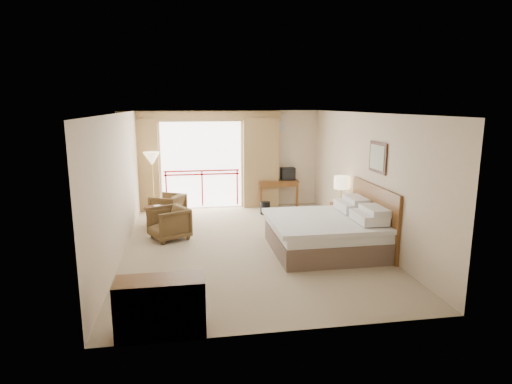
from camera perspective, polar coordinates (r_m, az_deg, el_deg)
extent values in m
plane|color=gray|center=(8.96, -1.02, -7.05)|extent=(7.00, 7.00, 0.00)
plane|color=white|center=(8.49, -1.09, 10.49)|extent=(7.00, 7.00, 0.00)
plane|color=beige|center=(12.06, -3.47, 4.38)|extent=(5.00, 0.00, 5.00)
plane|color=beige|center=(5.27, 4.49, -5.15)|extent=(5.00, 0.00, 5.00)
plane|color=beige|center=(8.63, -17.71, 0.94)|extent=(0.00, 7.00, 7.00)
plane|color=beige|center=(9.31, 14.36, 1.88)|extent=(0.00, 7.00, 7.00)
plane|color=white|center=(12.00, -7.26, 3.55)|extent=(2.40, 0.00, 2.40)
cube|color=#B50F13|center=(12.02, -7.23, 2.35)|extent=(2.09, 0.03, 0.04)
cube|color=#B50F13|center=(12.01, -7.24, 2.83)|extent=(2.09, 0.03, 0.04)
cube|color=#B50F13|center=(12.10, -11.87, 0.33)|extent=(0.04, 0.03, 1.00)
cube|color=#B50F13|center=(12.09, -7.18, 0.48)|extent=(0.04, 0.03, 1.00)
cube|color=#B50F13|center=(12.17, -2.52, 0.63)|extent=(0.04, 0.03, 1.00)
cube|color=olive|center=(11.92, -15.20, 3.42)|extent=(1.00, 0.26, 2.50)
cube|color=olive|center=(12.04, 0.64, 3.91)|extent=(1.00, 0.26, 2.50)
cube|color=olive|center=(11.79, -7.41, 9.99)|extent=(4.40, 0.22, 0.28)
cube|color=silver|center=(12.15, 2.67, 9.17)|extent=(0.50, 0.04, 0.50)
cube|color=brown|center=(8.67, 9.15, -6.46)|extent=(2.05, 2.00, 0.40)
cube|color=white|center=(8.58, 9.22, -4.55)|extent=(2.01, 1.96, 0.22)
cube|color=white|center=(8.53, 8.93, -3.73)|extent=(2.09, 2.06, 0.08)
cube|color=white|center=(8.35, 14.82, -3.25)|extent=(0.50, 0.75, 0.18)
cube|color=white|center=(9.16, 12.54, -1.84)|extent=(0.50, 0.75, 0.18)
cube|color=white|center=(8.38, 15.68, -2.41)|extent=(0.40, 0.70, 0.14)
cube|color=white|center=(9.18, 13.33, -1.08)|extent=(0.40, 0.70, 0.14)
cube|color=#592E10|center=(8.91, 15.43, -3.23)|extent=(0.06, 2.10, 1.30)
cube|color=black|center=(8.69, 15.95, 4.45)|extent=(0.03, 0.72, 0.60)
cube|color=silver|center=(8.68, 15.83, 4.45)|extent=(0.01, 0.60, 0.48)
cube|color=#592E10|center=(10.18, 11.27, -3.22)|extent=(0.46, 0.53, 0.60)
cylinder|color=tan|center=(10.14, 11.25, -1.28)|extent=(0.15, 0.15, 0.04)
cylinder|color=tan|center=(10.10, 11.29, -0.25)|extent=(0.03, 0.03, 0.37)
cylinder|color=#FFE5B2|center=(10.05, 11.35, 1.26)|extent=(0.35, 0.35, 0.29)
cube|color=black|center=(9.94, 11.38, -1.53)|extent=(0.23, 0.21, 0.09)
cube|color=#592E10|center=(12.23, 2.87, 1.51)|extent=(1.14, 0.55, 0.05)
cube|color=#592E10|center=(11.97, 0.65, -0.50)|extent=(0.06, 0.06, 0.70)
cube|color=#592E10|center=(12.20, 5.49, -0.33)|extent=(0.06, 0.06, 0.70)
cube|color=#592E10|center=(12.43, 0.27, -0.05)|extent=(0.06, 0.06, 0.70)
cube|color=#592E10|center=(12.65, 4.94, 0.11)|extent=(0.06, 0.06, 0.70)
cube|color=#592E10|center=(12.51, 2.63, 0.37)|extent=(1.05, 0.03, 0.52)
cube|color=#592E10|center=(12.01, 3.12, 0.95)|extent=(1.05, 0.03, 0.11)
cube|color=black|center=(12.27, 4.26, 2.45)|extent=(0.39, 0.30, 0.35)
cube|color=black|center=(12.12, 4.42, 2.34)|extent=(0.35, 0.02, 0.28)
cylinder|color=black|center=(12.14, 1.27, 2.21)|extent=(0.16, 0.16, 0.28)
cylinder|color=white|center=(12.13, 2.00, 1.77)|extent=(0.08, 0.08, 0.10)
cylinder|color=black|center=(11.35, 1.23, -2.15)|extent=(0.33, 0.33, 0.33)
imported|color=#47331A|center=(11.04, -11.60, -3.68)|extent=(0.98, 0.97, 0.66)
imported|color=#47331A|center=(9.54, -11.46, -6.12)|extent=(1.01, 1.00, 0.70)
cylinder|color=black|center=(10.14, -13.37, -2.06)|extent=(0.49, 0.49, 0.04)
cylinder|color=black|center=(10.20, -13.30, -3.47)|extent=(0.06, 0.06, 0.49)
cylinder|color=black|center=(10.27, -13.24, -4.80)|extent=(0.36, 0.36, 0.03)
imported|color=white|center=(10.13, -13.38, -1.96)|extent=(0.22, 0.24, 0.02)
cylinder|color=tan|center=(11.61, -13.39, -2.92)|extent=(0.27, 0.27, 0.03)
cylinder|color=tan|center=(11.46, -13.56, 0.51)|extent=(0.03, 0.03, 1.45)
cone|color=#FFE5B2|center=(11.34, -13.74, 4.33)|extent=(0.42, 0.42, 0.34)
cube|color=#592E10|center=(5.69, -12.57, -14.71)|extent=(1.11, 0.46, 0.74)
cube|color=black|center=(5.49, -12.70, -15.78)|extent=(1.02, 0.02, 0.65)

